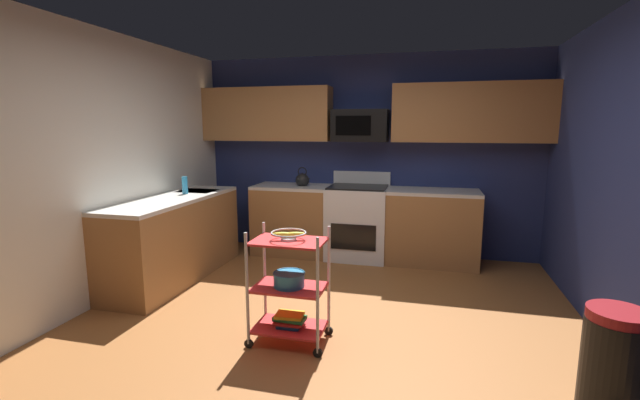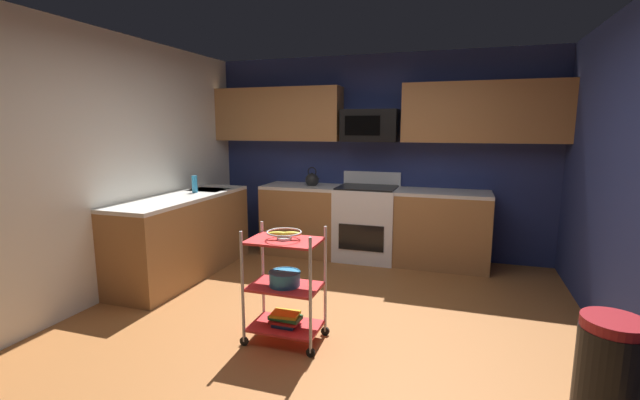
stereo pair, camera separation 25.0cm
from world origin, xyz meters
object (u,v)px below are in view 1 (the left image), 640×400
at_px(microwave, 360,126).
at_px(fruit_bowl, 289,234).
at_px(book_stack, 290,320).
at_px(mixing_bowl_large, 289,279).
at_px(kettle, 302,180).
at_px(oven_range, 358,221).
at_px(dish_soap_bottle, 185,185).
at_px(trash_can, 613,364).
at_px(rolling_cart, 289,287).

height_order(microwave, fruit_bowl, microwave).
distance_m(microwave, book_stack, 2.90).
bearing_deg(book_stack, mixing_bowl_large, 180.00).
bearing_deg(kettle, mixing_bowl_large, -75.80).
bearing_deg(oven_range, dish_soap_bottle, -151.32).
relative_size(oven_range, trash_can, 1.67).
bearing_deg(dish_soap_bottle, microwave, 31.12).
bearing_deg(microwave, kettle, -171.67).
xyz_separation_m(microwave, book_stack, (-0.14, -2.46, -1.52)).
bearing_deg(rolling_cart, mixing_bowl_large, 180.00).
height_order(microwave, rolling_cart, microwave).
bearing_deg(fruit_bowl, microwave, 86.67).
bearing_deg(trash_can, mixing_bowl_large, 169.62).
relative_size(fruit_bowl, kettle, 1.03).
distance_m(microwave, mixing_bowl_large, 2.74).
height_order(oven_range, kettle, kettle).
bearing_deg(kettle, dish_soap_bottle, -137.75).
bearing_deg(dish_soap_bottle, mixing_bowl_large, -38.22).
distance_m(book_stack, dish_soap_bottle, 2.33).
distance_m(book_stack, trash_can, 2.14).
bearing_deg(trash_can, rolling_cart, 169.62).
bearing_deg(mixing_bowl_large, oven_range, 86.48).
bearing_deg(book_stack, dish_soap_bottle, 141.80).
height_order(microwave, dish_soap_bottle, microwave).
height_order(rolling_cart, trash_can, rolling_cart).
distance_m(fruit_bowl, book_stack, 0.69).
xyz_separation_m(oven_range, book_stack, (-0.14, -2.36, -0.30)).
relative_size(mixing_bowl_large, kettle, 0.95).
height_order(oven_range, trash_can, oven_range).
bearing_deg(trash_can, dish_soap_bottle, 155.57).
bearing_deg(oven_range, rolling_cart, -93.49).
xyz_separation_m(oven_range, dish_soap_bottle, (-1.85, -1.01, 0.54)).
distance_m(microwave, rolling_cart, 2.76).
xyz_separation_m(book_stack, trash_can, (2.10, -0.38, 0.15)).
bearing_deg(dish_soap_bottle, fruit_bowl, -38.20).
distance_m(dish_soap_bottle, trash_can, 4.24).
height_order(rolling_cart, dish_soap_bottle, dish_soap_bottle).
xyz_separation_m(kettle, trash_can, (2.69, -2.74, -0.67)).
relative_size(book_stack, dish_soap_bottle, 1.28).
relative_size(microwave, rolling_cart, 0.77).
height_order(fruit_bowl, kettle, kettle).
bearing_deg(trash_can, microwave, 124.45).
distance_m(mixing_bowl_large, dish_soap_bottle, 2.23).
height_order(oven_range, microwave, microwave).
bearing_deg(fruit_bowl, rolling_cart, -116.57).
distance_m(kettle, trash_can, 3.90).
xyz_separation_m(microwave, fruit_bowl, (-0.14, -2.46, -0.82)).
xyz_separation_m(oven_range, fruit_bowl, (-0.14, -2.36, 0.40)).
height_order(rolling_cart, book_stack, rolling_cart).
xyz_separation_m(fruit_bowl, kettle, (-0.60, 2.35, 0.12)).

